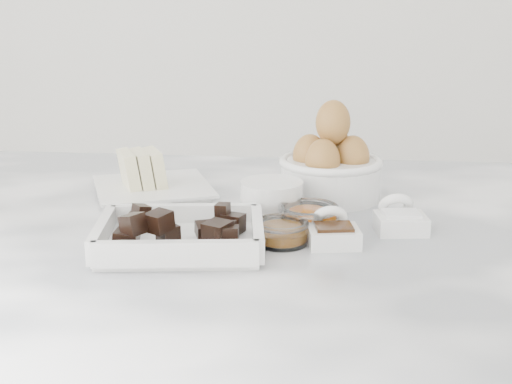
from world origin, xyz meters
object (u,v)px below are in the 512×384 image
(honey_bowl, at_px, (281,232))
(zest_bowl, at_px, (309,217))
(butter_plate, at_px, (151,180))
(sugar_ramekin, at_px, (272,198))
(vanilla_spoon, at_px, (332,231))
(chocolate_dish, at_px, (180,232))
(egg_bowl, at_px, (330,167))
(salt_spoon, at_px, (399,218))

(honey_bowl, distance_m, zest_bowl, 0.06)
(butter_plate, distance_m, sugar_ramekin, 0.21)
(butter_plate, height_order, zest_bowl, butter_plate)
(butter_plate, xyz_separation_m, sugar_ramekin, (0.19, -0.09, 0.01))
(sugar_ramekin, relative_size, vanilla_spoon, 1.04)
(vanilla_spoon, bearing_deg, chocolate_dish, -167.69)
(butter_plate, xyz_separation_m, honey_bowl, (0.21, -0.19, -0.01))
(egg_bowl, xyz_separation_m, vanilla_spoon, (0.00, -0.19, -0.03))
(egg_bowl, relative_size, salt_spoon, 1.84)
(butter_plate, distance_m, honey_bowl, 0.28)
(butter_plate, bearing_deg, vanilla_spoon, -35.00)
(honey_bowl, bearing_deg, butter_plate, 136.86)
(sugar_ramekin, bearing_deg, zest_bowl, -44.80)
(butter_plate, relative_size, honey_bowl, 3.22)
(sugar_ramekin, xyz_separation_m, vanilla_spoon, (0.08, -0.09, -0.01))
(chocolate_dish, distance_m, sugar_ramekin, 0.16)
(sugar_ramekin, xyz_separation_m, salt_spoon, (0.16, -0.04, -0.01))
(butter_plate, xyz_separation_m, salt_spoon, (0.35, -0.13, -0.01))
(butter_plate, bearing_deg, honey_bowl, -43.14)
(sugar_ramekin, relative_size, honey_bowl, 1.25)
(egg_bowl, distance_m, vanilla_spoon, 0.20)
(chocolate_dish, xyz_separation_m, zest_bowl, (0.15, 0.08, -0.00))
(butter_plate, bearing_deg, chocolate_dish, -68.14)
(chocolate_dish, xyz_separation_m, egg_bowl, (0.17, 0.23, 0.02))
(sugar_ramekin, height_order, vanilla_spoon, sugar_ramekin)
(honey_bowl, bearing_deg, zest_bowl, 58.33)
(sugar_ramekin, relative_size, zest_bowl, 1.07)
(butter_plate, distance_m, vanilla_spoon, 0.32)
(egg_bowl, bearing_deg, sugar_ramekin, -127.60)
(egg_bowl, height_order, salt_spoon, egg_bowl)
(egg_bowl, bearing_deg, chocolate_dish, -126.72)
(zest_bowl, height_order, salt_spoon, salt_spoon)
(chocolate_dish, bearing_deg, salt_spoon, 20.28)
(sugar_ramekin, relative_size, salt_spoon, 1.02)
(sugar_ramekin, distance_m, egg_bowl, 0.13)
(zest_bowl, distance_m, salt_spoon, 0.11)
(sugar_ramekin, height_order, honey_bowl, sugar_ramekin)
(egg_bowl, height_order, vanilla_spoon, egg_bowl)
(sugar_ramekin, height_order, egg_bowl, egg_bowl)
(butter_plate, height_order, sugar_ramekin, butter_plate)
(chocolate_dish, xyz_separation_m, sugar_ramekin, (0.10, 0.13, 0.01))
(chocolate_dish, xyz_separation_m, honey_bowl, (0.12, 0.03, -0.01))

